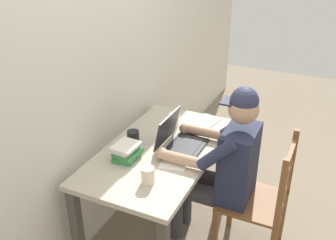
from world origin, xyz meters
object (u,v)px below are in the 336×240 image
seated_person (223,163)px  book_stack_main (126,152)px  coffee_mug_spare (148,175)px  coffee_mug_dark (133,137)px  laptop (178,140)px  desk (160,161)px  coffee_mug_white (174,120)px  computer_mouse (192,131)px  wooden_chair (261,201)px

seated_person → book_stack_main: 0.64m
coffee_mug_spare → seated_person: bearing=-35.7°
coffee_mug_spare → coffee_mug_dark: bearing=39.8°
laptop → coffee_mug_dark: laptop is taller
desk → coffee_mug_white: size_ratio=11.26×
desk → computer_mouse: (0.30, -0.12, 0.12)m
seated_person → coffee_mug_dark: bearing=96.8°
seated_person → coffee_mug_white: seated_person is taller
computer_mouse → coffee_mug_spare: bearing=179.2°
laptop → coffee_mug_white: bearing=29.4°
seated_person → coffee_mug_white: 0.57m
desk → wooden_chair: size_ratio=1.39×
coffee_mug_spare → book_stack_main: book_stack_main is taller
laptop → book_stack_main: (-0.29, 0.24, -0.00)m
seated_person → book_stack_main: (-0.27, 0.57, 0.09)m
coffee_mug_white → coffee_mug_dark: bearing=156.9°
desk → book_stack_main: size_ratio=6.64×
seated_person → coffee_mug_spare: (-0.45, 0.32, 0.09)m
desk → seated_person: size_ratio=1.04×
seated_person → desk: bearing=98.3°
coffee_mug_white → book_stack_main: (-0.56, 0.09, 0.00)m
desk → book_stack_main: 0.30m
wooden_chair → coffee_mug_white: (0.28, 0.76, 0.31)m
wooden_chair → computer_mouse: bearing=68.5°
coffee_mug_spare → computer_mouse: bearing=-0.8°
wooden_chair → laptop: size_ratio=2.79×
coffee_mug_dark → coffee_mug_white: bearing=-23.1°
laptop → computer_mouse: laptop is taller
wooden_chair → laptop: (0.01, 0.61, 0.31)m
desk → computer_mouse: 0.34m
laptop → desk: bearing=126.6°
seated_person → wooden_chair: (0.00, -0.28, -0.22)m
laptop → coffee_mug_dark: (-0.09, 0.30, -0.01)m
wooden_chair → coffee_mug_spare: size_ratio=7.82×
seated_person → coffee_mug_white: size_ratio=10.80×
laptop → book_stack_main: laptop is taller
desk → coffee_mug_dark: 0.25m
book_stack_main → laptop: bearing=-40.4°
desk → book_stack_main: book_stack_main is taller
laptop → computer_mouse: 0.22m
seated_person → coffee_mug_spare: size_ratio=10.40×
coffee_mug_spare → laptop: bearing=0.8°
seated_person → laptop: (0.01, 0.33, 0.09)m
seated_person → coffee_mug_spare: bearing=144.3°
seated_person → coffee_mug_spare: 0.56m
laptop → coffee_mug_white: (0.27, 0.15, -0.00)m
coffee_mug_white → laptop: bearing=-150.6°
seated_person → coffee_mug_white: bearing=59.5°
desk → coffee_mug_dark: bearing=93.4°
wooden_chair → book_stack_main: wooden_chair is taller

